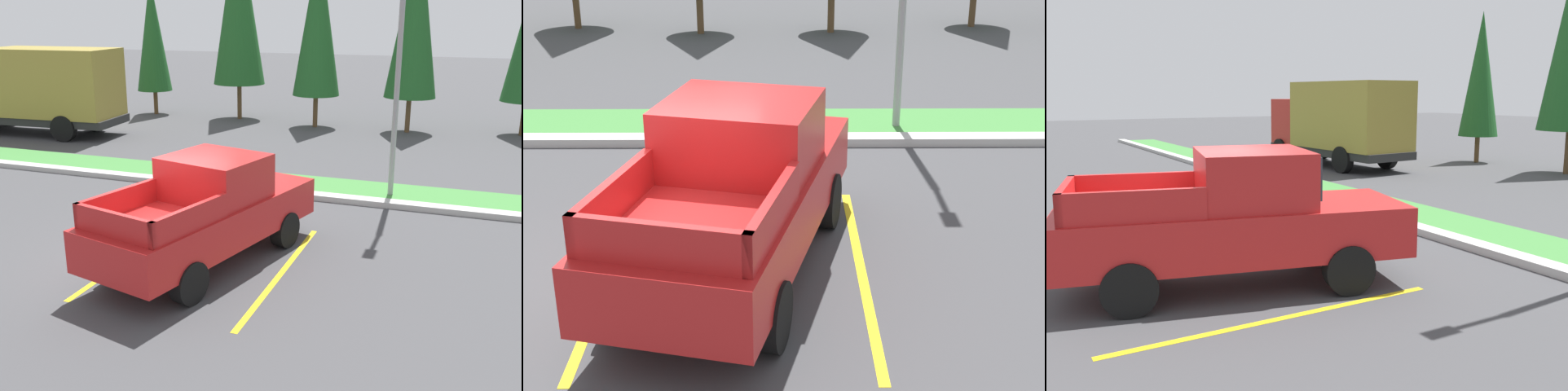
# 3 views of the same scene
# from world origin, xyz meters

# --- Properties ---
(ground_plane) EXTENTS (120.00, 120.00, 0.00)m
(ground_plane) POSITION_xyz_m (0.00, 0.00, 0.00)
(ground_plane) COLOR #424244
(parking_line_near) EXTENTS (0.12, 4.80, 0.01)m
(parking_line_near) POSITION_xyz_m (-0.61, 0.21, 0.00)
(parking_line_near) COLOR yellow
(parking_line_near) RESTS_ON ground
(parking_line_far) EXTENTS (0.12, 4.80, 0.01)m
(parking_line_far) POSITION_xyz_m (2.49, 0.21, 0.00)
(parking_line_far) COLOR yellow
(parking_line_far) RESTS_ON ground
(curb_strip) EXTENTS (56.00, 0.40, 0.15)m
(curb_strip) POSITION_xyz_m (0.00, 5.00, 0.07)
(curb_strip) COLOR #B2B2AD
(curb_strip) RESTS_ON ground
(grass_median) EXTENTS (56.00, 1.80, 0.06)m
(grass_median) POSITION_xyz_m (0.00, 6.10, 0.03)
(grass_median) COLOR #42843D
(grass_median) RESTS_ON ground
(pickup_truck_main) EXTENTS (3.09, 5.52, 2.10)m
(pickup_truck_main) POSITION_xyz_m (0.96, 0.26, 1.04)
(pickup_truck_main) COLOR black
(pickup_truck_main) RESTS_ON ground
(cargo_truck_distant) EXTENTS (6.93, 2.85, 3.40)m
(cargo_truck_distant) POSITION_xyz_m (-10.76, 9.83, 1.85)
(cargo_truck_distant) COLOR black
(cargo_truck_distant) RESTS_ON ground
(street_light) EXTENTS (0.24, 1.49, 6.72)m
(street_light) POSITION_xyz_m (3.71, 5.74, 3.91)
(street_light) COLOR gray
(street_light) RESTS_ON ground
(cypress_tree_leftmost) EXTENTS (1.65, 1.65, 6.33)m
(cypress_tree_leftmost) POSITION_xyz_m (-8.95, 15.74, 3.72)
(cypress_tree_leftmost) COLOR brown
(cypress_tree_leftmost) RESTS_ON ground
(cypress_tree_center) EXTENTS (1.97, 1.97, 7.59)m
(cypress_tree_center) POSITION_xyz_m (-0.82, 15.04, 4.47)
(cypress_tree_center) COLOR brown
(cypress_tree_center) RESTS_ON ground
(cypress_tree_right_inner) EXTENTS (2.07, 2.07, 7.95)m
(cypress_tree_right_inner) POSITION_xyz_m (3.04, 15.20, 4.69)
(cypress_tree_right_inner) COLOR brown
(cypress_tree_right_inner) RESTS_ON ground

